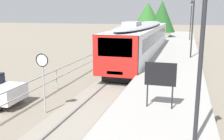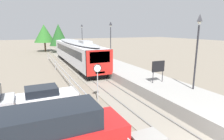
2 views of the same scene
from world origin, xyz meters
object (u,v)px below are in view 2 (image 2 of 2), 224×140
object	(u,v)px
platform_lamp_mid_platform	(111,34)
speed_limit_sign	(97,73)
parked_van_red	(59,138)
platform_lamp_far_end	(82,32)
platform_notice_board	(158,67)
commuter_train	(76,51)
platform_lamp_near_end	(198,38)
parked_hatchback_white	(45,97)

from	to	relation	value
platform_lamp_mid_platform	speed_limit_sign	xyz separation A→B (m)	(-6.48, -12.29, -2.50)
speed_limit_sign	parked_van_red	world-z (taller)	speed_limit_sign
platform_lamp_far_end	platform_notice_board	xyz separation A→B (m)	(-1.27, -27.55, -2.44)
platform_lamp_mid_platform	platform_lamp_far_end	size ratio (longest dim) A/B	1.00
platform_lamp_mid_platform	platform_notice_board	bearing A→B (deg)	-95.82
commuter_train	platform_lamp_far_end	distance (m)	13.83
platform_lamp_far_end	speed_limit_sign	distance (m)	28.21
platform_notice_board	speed_limit_sign	bearing A→B (deg)	177.69
platform_notice_board	parked_van_red	size ratio (longest dim) A/B	0.37
commuter_train	speed_limit_sign	xyz separation A→B (m)	(-2.01, -14.49, -0.02)
platform_lamp_far_end	platform_notice_board	bearing A→B (deg)	-92.65
commuter_train	speed_limit_sign	world-z (taller)	commuter_train
platform_lamp_near_end	parked_hatchback_white	world-z (taller)	platform_lamp_near_end
parked_van_red	commuter_train	bearing A→B (deg)	74.40
platform_lamp_near_end	commuter_train	bearing A→B (deg)	104.53
platform_lamp_near_end	platform_lamp_mid_platform	world-z (taller)	same
platform_lamp_far_end	platform_notice_board	world-z (taller)	platform_lamp_far_end
platform_notice_board	commuter_train	bearing A→B (deg)	102.27
speed_limit_sign	parked_hatchback_white	xyz separation A→B (m)	(-3.65, 0.23, -1.33)
platform_lamp_mid_platform	parked_van_red	size ratio (longest dim) A/B	1.09
platform_lamp_far_end	parked_van_red	xyz separation A→B (m)	(-10.15, -33.19, -3.33)
commuter_train	speed_limit_sign	size ratio (longest dim) A/B	6.99
platform_lamp_far_end	parked_van_red	distance (m)	34.87
platform_lamp_far_end	speed_limit_sign	xyz separation A→B (m)	(-6.48, -27.34, -2.50)
platform_notice_board	parked_van_red	distance (m)	10.55
commuter_train	platform_lamp_near_end	world-z (taller)	platform_lamp_near_end
platform_lamp_near_end	platform_notice_board	distance (m)	3.75
commuter_train	platform_lamp_near_end	xyz separation A→B (m)	(4.47, -17.24, 2.48)
platform_lamp_near_end	platform_notice_board	world-z (taller)	platform_lamp_near_end
platform_lamp_near_end	platform_lamp_far_end	world-z (taller)	same
parked_van_red	parked_hatchback_white	world-z (taller)	parked_van_red
platform_lamp_mid_platform	speed_limit_sign	bearing A→B (deg)	-117.79
platform_lamp_mid_platform	platform_lamp_far_end	bearing A→B (deg)	90.00
platform_lamp_near_end	platform_lamp_far_end	distance (m)	30.10
commuter_train	platform_lamp_near_end	distance (m)	17.98
speed_limit_sign	parked_hatchback_white	size ratio (longest dim) A/B	0.69
platform_notice_board	parked_hatchback_white	world-z (taller)	platform_notice_board
platform_notice_board	speed_limit_sign	distance (m)	5.21
platform_lamp_far_end	parked_van_red	size ratio (longest dim) A/B	1.09
speed_limit_sign	commuter_train	bearing A→B (deg)	82.10
parked_hatchback_white	platform_lamp_near_end	bearing A→B (deg)	-16.44
platform_lamp_far_end	speed_limit_sign	world-z (taller)	platform_lamp_far_end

